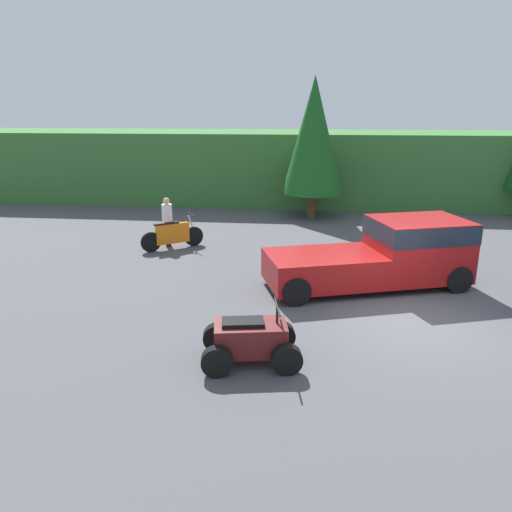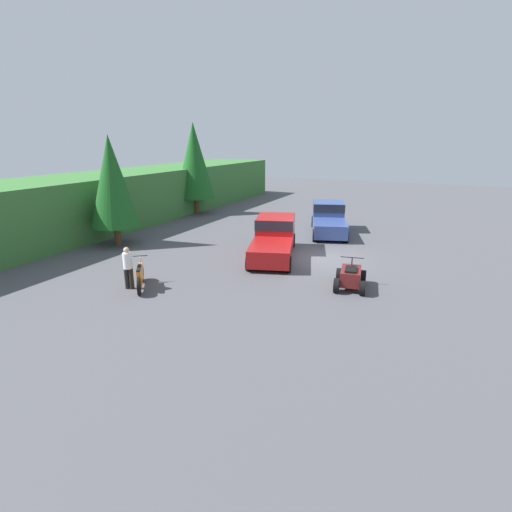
{
  "view_description": "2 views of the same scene",
  "coord_description": "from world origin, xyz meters",
  "views": [
    {
      "loc": [
        -2.52,
        -11.33,
        4.91
      ],
      "look_at": [
        -3.96,
        1.78,
        0.95
      ],
      "focal_mm": 35.0,
      "sensor_mm": 36.0,
      "label": 1
    },
    {
      "loc": [
        -19.45,
        -5.6,
        6.08
      ],
      "look_at": [
        -3.96,
        1.78,
        0.95
      ],
      "focal_mm": 28.0,
      "sensor_mm": 36.0,
      "label": 2
    }
  ],
  "objects": [
    {
      "name": "pickup_truck_red",
      "position": [
        -0.3,
        2.45,
        0.98
      ],
      "size": [
        5.96,
        3.67,
        1.89
      ],
      "rotation": [
        0.0,
        0.0,
        0.31
      ],
      "color": "maroon",
      "rests_on": "ground_plane"
    },
    {
      "name": "hillside_backdrop",
      "position": [
        0.0,
        16.0,
        1.82
      ],
      "size": [
        44.0,
        6.0,
        3.64
      ],
      "color": "#387033",
      "rests_on": "ground_plane"
    },
    {
      "name": "tree_left",
      "position": [
        -2.45,
        11.48,
        3.67
      ],
      "size": [
        2.74,
        2.74,
        6.24
      ],
      "color": "brown",
      "rests_on": "ground_plane"
    },
    {
      "name": "quad_atv",
      "position": [
        -3.61,
        -2.42,
        0.47
      ],
      "size": [
        2.12,
        1.56,
        1.19
      ],
      "rotation": [
        0.0,
        0.0,
        0.17
      ],
      "color": "black",
      "rests_on": "ground_plane"
    },
    {
      "name": "tree_mid_left",
      "position": [
        7.99,
        12.96,
        4.25
      ],
      "size": [
        3.18,
        3.18,
        7.22
      ],
      "color": "brown",
      "rests_on": "ground_plane"
    },
    {
      "name": "rider_person",
      "position": [
        -7.64,
        5.87,
        0.97
      ],
      "size": [
        0.46,
        0.46,
        1.79
      ],
      "rotation": [
        0.0,
        0.0,
        0.29
      ],
      "color": "black",
      "rests_on": "ground_plane"
    },
    {
      "name": "pickup_truck_second",
      "position": [
        6.06,
        1.24,
        0.98
      ],
      "size": [
        5.56,
        3.6,
        1.89
      ],
      "rotation": [
        0.0,
        0.0,
        0.33
      ],
      "color": "#334784",
      "rests_on": "ground_plane"
    },
    {
      "name": "dirt_bike",
      "position": [
        -7.37,
        5.51,
        0.5
      ],
      "size": [
        1.94,
        1.48,
        1.19
      ],
      "rotation": [
        0.0,
        0.0,
        0.64
      ],
      "color": "black",
      "rests_on": "ground_plane"
    },
    {
      "name": "ground_plane",
      "position": [
        0.0,
        0.0,
        0.0
      ],
      "size": [
        80.0,
        80.0,
        0.0
      ],
      "primitive_type": "plane",
      "color": "#4C4C51"
    }
  ]
}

